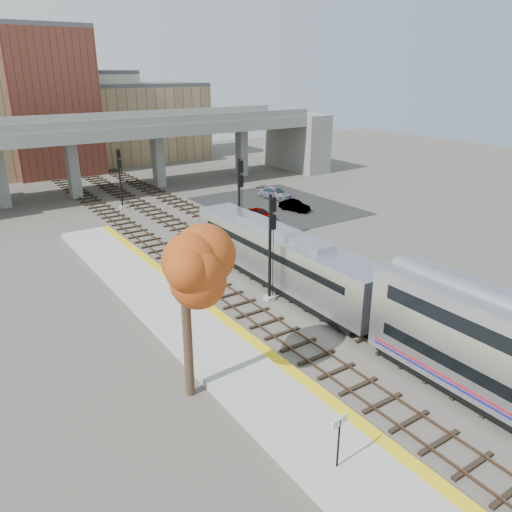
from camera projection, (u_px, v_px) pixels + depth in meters
ground at (367, 347)px, 28.29m from camera, size 160.00×160.00×0.00m
platform at (262, 386)px, 24.46m from camera, size 4.50×60.00×0.35m
yellow_strip at (292, 371)px, 25.39m from camera, size 0.70×60.00×0.01m
tracks at (258, 272)px, 38.48m from camera, size 10.70×95.00×0.25m
overpass at (142, 144)px, 63.82m from camera, size 54.00×12.00×9.50m
buildings_far at (67, 116)px, 77.97m from camera, size 43.00×21.00×20.60m
parking_lot at (277, 206)px, 57.36m from camera, size 14.00×18.00×0.04m
locomotive at (281, 256)px, 35.50m from camera, size 3.02×19.05×4.10m
signal_mast_near at (270, 249)px, 32.63m from camera, size 0.60×0.64×7.37m
signal_mast_mid at (240, 203)px, 42.74m from camera, size 0.60×0.64×7.81m
signal_mast_far at (120, 180)px, 55.18m from camera, size 0.60×0.64×6.69m
station_sign at (339, 432)px, 18.75m from camera, size 0.90×0.20×2.27m
tree at (183, 264)px, 21.81m from camera, size 3.60×3.60×9.15m
car_a at (260, 214)px, 52.10m from camera, size 2.51×3.60×1.14m
car_b at (295, 206)px, 55.00m from camera, size 2.19×3.75×1.17m
car_c at (275, 193)px, 60.25m from camera, size 3.19×4.90×1.32m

